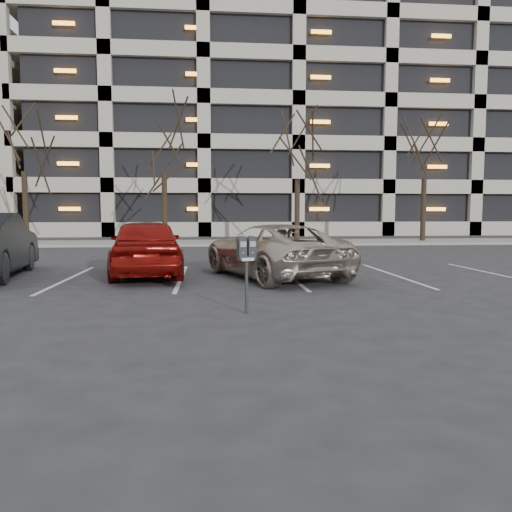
% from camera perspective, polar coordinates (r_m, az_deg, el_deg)
% --- Properties ---
extents(ground, '(140.00, 140.00, 0.00)m').
position_cam_1_polar(ground, '(10.60, -1.63, -4.02)').
color(ground, '#28282B').
rests_on(ground, ground).
extents(sidewalk, '(80.00, 4.00, 0.12)m').
position_cam_1_polar(sidewalk, '(26.50, -3.86, 1.53)').
color(sidewalk, gray).
rests_on(sidewalk, ground).
extents(stall_lines, '(16.90, 5.20, 0.00)m').
position_cam_1_polar(stall_lines, '(12.87, -8.53, -2.44)').
color(stall_lines, silver).
rests_on(stall_lines, ground).
extents(parking_garage, '(52.00, 20.00, 19.00)m').
position_cam_1_polar(parking_garage, '(46.68, 10.85, 14.28)').
color(parking_garage, black).
rests_on(parking_garage, ground).
extents(tree_a, '(3.65, 3.65, 8.29)m').
position_cam_1_polar(tree_a, '(28.38, -25.16, 13.31)').
color(tree_a, black).
rests_on(tree_a, ground).
extents(tree_b, '(3.60, 3.60, 8.17)m').
position_cam_1_polar(tree_b, '(26.89, -10.53, 14.00)').
color(tree_b, black).
rests_on(tree_b, ground).
extents(tree_c, '(3.35, 3.35, 7.60)m').
position_cam_1_polar(tree_c, '(27.13, 4.78, 13.10)').
color(tree_c, black).
rests_on(tree_c, ground).
extents(tree_d, '(3.42, 3.42, 7.78)m').
position_cam_1_polar(tree_d, '(29.18, 18.79, 12.54)').
color(tree_d, black).
rests_on(tree_d, ground).
extents(parking_meter, '(0.34, 0.23, 1.25)m').
position_cam_1_polar(parking_meter, '(8.14, -1.09, 0.05)').
color(parking_meter, black).
rests_on(parking_meter, ground).
extents(suv_silver, '(3.78, 5.39, 1.37)m').
position_cam_1_polar(suv_silver, '(12.82, 1.92, 0.62)').
color(suv_silver, beige).
rests_on(suv_silver, ground).
extents(car_red, '(2.37, 4.67, 1.52)m').
position_cam_1_polar(car_red, '(13.36, -12.48, 1.02)').
color(car_red, maroon).
rests_on(car_red, ground).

